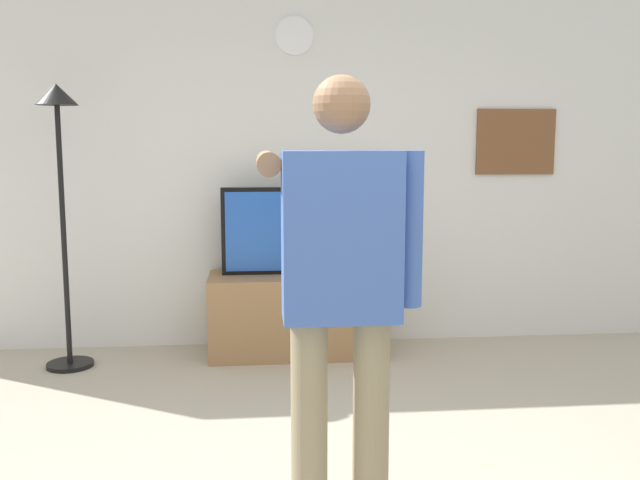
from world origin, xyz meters
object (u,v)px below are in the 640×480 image
(tv_stand, at_px, (298,314))
(television, at_px, (297,231))
(framed_picture, at_px, (515,142))
(person_standing_nearer_lamp, at_px, (340,286))
(wall_clock, at_px, (294,36))
(floor_lamp, at_px, (60,168))

(tv_stand, height_order, television, television)
(framed_picture, bearing_deg, person_standing_nearer_lamp, -121.69)
(tv_stand, xyz_separation_m, framed_picture, (1.73, 0.30, 1.27))
(wall_clock, bearing_deg, tv_stand, -90.00)
(tv_stand, relative_size, wall_clock, 4.60)
(wall_clock, height_order, floor_lamp, wall_clock)
(tv_stand, bearing_deg, floor_lamp, -174.32)
(floor_lamp, bearing_deg, tv_stand, 5.68)
(wall_clock, relative_size, floor_lamp, 0.15)
(television, relative_size, framed_picture, 1.77)
(tv_stand, height_order, floor_lamp, floor_lamp)
(tv_stand, distance_m, person_standing_nearer_lamp, 2.60)
(television, xyz_separation_m, wall_clock, (0.00, 0.24, 1.43))
(television, bearing_deg, person_standing_nearer_lamp, -89.89)
(wall_clock, distance_m, framed_picture, 1.90)
(wall_clock, bearing_deg, framed_picture, 0.17)
(person_standing_nearer_lamp, bearing_deg, television, 90.11)
(tv_stand, distance_m, floor_lamp, 1.96)
(television, bearing_deg, tv_stand, -90.00)
(television, bearing_deg, wall_clock, 90.00)
(floor_lamp, distance_m, person_standing_nearer_lamp, 2.87)
(framed_picture, relative_size, floor_lamp, 0.32)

